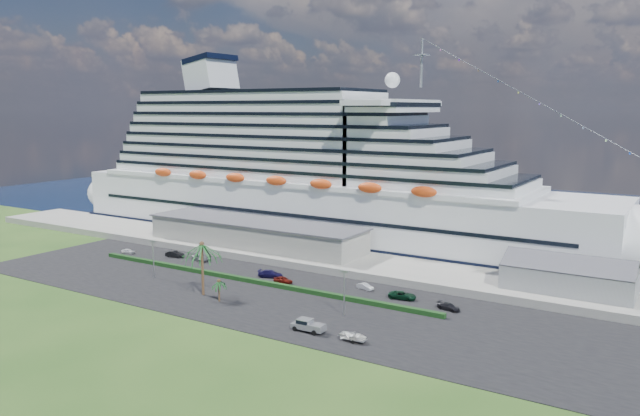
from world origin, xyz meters
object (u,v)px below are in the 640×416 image
Objects in this scene: cruise_ship at (316,180)px; boat_trailer at (353,336)px; parked_car_3 at (270,274)px; pickup_truck at (308,325)px.

boat_trailer is (49.10, -66.23, -15.58)m from cruise_ship.
pickup_truck is at bearing -149.82° from parked_car_3.
parked_car_3 is at bearing 144.96° from boat_trailer.
cruise_ship is at bearing 126.55° from boat_trailer.
parked_car_3 is 34.72m from pickup_truck.
pickup_truck is at bearing 179.57° from boat_trailer.
pickup_truck reaches higher than parked_car_3.
cruise_ship is 47.70m from parked_car_3.
parked_car_3 is (15.12, -42.40, -15.78)m from cruise_ship.
cruise_ship reaches higher than parked_car_3.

